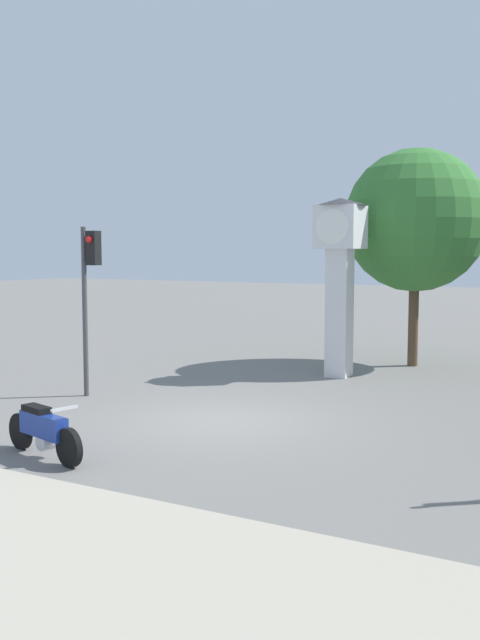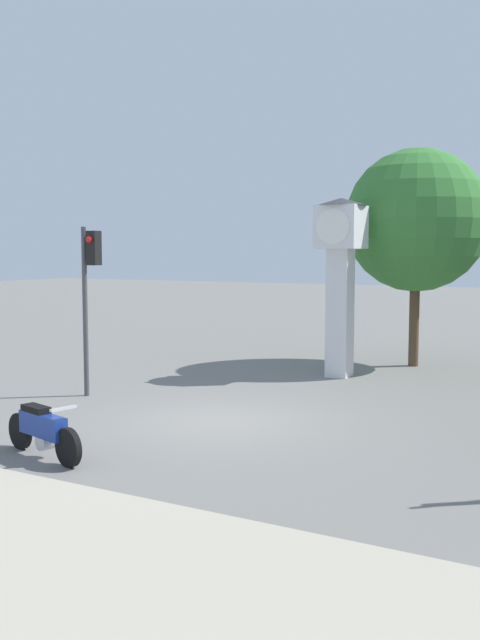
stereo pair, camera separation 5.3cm
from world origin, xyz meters
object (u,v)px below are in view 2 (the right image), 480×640
object	(u,v)px
motorcycle	(43,430)
clock_tower	(341,259)
street_tree	(416,221)
traffic_light	(89,280)

from	to	relation	value
motorcycle	clock_tower	world-z (taller)	clock_tower
motorcycle	street_tree	xyz separation A→B (m)	(2.74, 12.62, 3.90)
clock_tower	motorcycle	bearing A→B (deg)	-98.51
traffic_light	street_tree	size ratio (longest dim) A/B	0.62
clock_tower	traffic_light	bearing A→B (deg)	-127.45
clock_tower	traffic_light	xyz separation A→B (m)	(-4.16, -5.44, -0.48)
motorcycle	traffic_light	size ratio (longest dim) A/B	0.53
motorcycle	street_tree	distance (m)	13.49
street_tree	clock_tower	bearing A→B (deg)	-114.09
motorcycle	traffic_light	world-z (taller)	traffic_light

